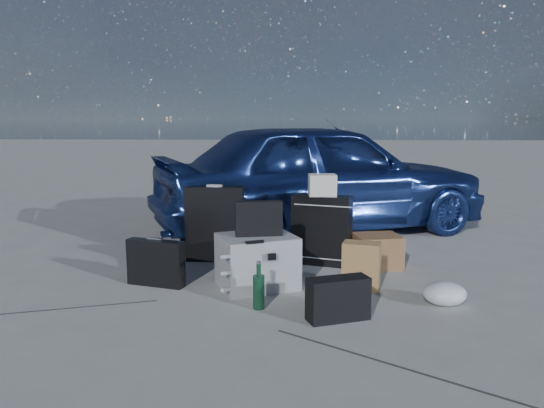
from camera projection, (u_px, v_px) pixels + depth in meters
The scene contains 16 objects.
ground at pixel (250, 292), 4.05m from camera, with size 60.00×60.00×0.00m, color #9FA09B.
car at pixel (322, 177), 6.09m from camera, with size 1.54×3.84×1.31m, color #2A4390.
pelican_case at pixel (257, 261), 4.15m from camera, with size 0.57×0.46×0.41m, color #9B9DA0.
laptop_bag at pixel (259, 219), 4.10m from camera, with size 0.36×0.09×0.27m, color black.
briefcase at pixel (156, 263), 4.19m from camera, with size 0.47×0.10×0.37m, color black.
suitcase_left at pixel (215, 223), 4.93m from camera, with size 0.54×0.19×0.70m, color black.
suitcase_right at pixel (322, 230), 4.79m from camera, with size 0.53×0.19×0.63m, color black.
white_carton at pixel (322, 185), 4.73m from camera, with size 0.24×0.19×0.19m, color beige.
duffel_bag at pixel (219, 234), 5.22m from camera, with size 0.73×0.31×0.36m, color black.
flat_box_white at pixel (221, 213), 5.20m from camera, with size 0.36×0.27×0.06m, color beige.
flat_box_black at pixel (223, 207), 5.17m from camera, with size 0.28×0.20×0.06m, color black.
kraft_bag at pixel (361, 266), 4.08m from camera, with size 0.28×0.17×0.37m, color #A77B49.
cardboard_box at pixel (377, 251), 4.72m from camera, with size 0.39×0.34×0.29m, color brown.
plastic_bag at pixel (445, 294), 3.75m from camera, with size 0.31×0.26×0.17m, color silver.
messenger_bag at pixel (338, 299), 3.47m from camera, with size 0.41×0.15×0.29m, color black.
green_bottle at pixel (259, 286), 3.67m from camera, with size 0.08×0.08×0.32m, color #0E321E.
Camera 1 is at (0.35, -3.88, 1.31)m, focal length 35.00 mm.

